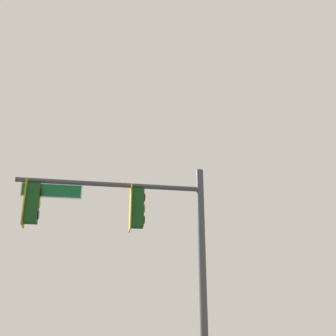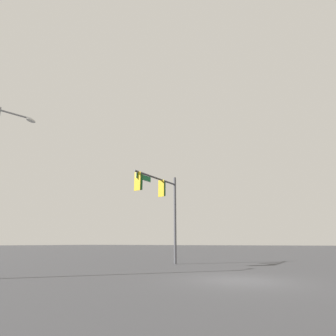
{
  "view_description": "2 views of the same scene",
  "coord_description": "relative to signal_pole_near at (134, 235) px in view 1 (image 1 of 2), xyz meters",
  "views": [
    {
      "loc": [
        -2.97,
        5.67,
        1.49
      ],
      "look_at": [
        -5.68,
        -5.21,
        6.26
      ],
      "focal_mm": 50.0,
      "sensor_mm": 36.0,
      "label": 1
    },
    {
      "loc": [
        12.26,
        2.84,
        1.55
      ],
      "look_at": [
        -2.81,
        -5.0,
        6.44
      ],
      "focal_mm": 28.0,
      "sensor_mm": 36.0,
      "label": 2
    }
  ],
  "objects": [
    {
      "name": "signal_pole_near",
      "position": [
        0.0,
        0.0,
        0.0
      ],
      "size": [
        5.32,
        0.81,
        6.86
      ],
      "color": "#47474C",
      "rests_on": "ground_plane"
    }
  ]
}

